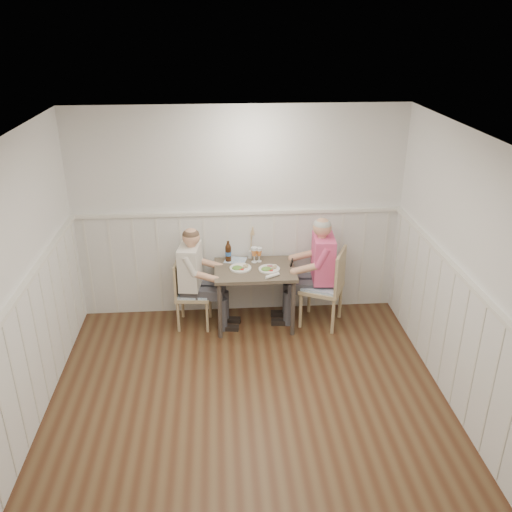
# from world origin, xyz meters

# --- Properties ---
(ground_plane) EXTENTS (4.50, 4.50, 0.00)m
(ground_plane) POSITION_xyz_m (0.00, 0.00, 0.00)
(ground_plane) COLOR #462817
(room_shell) EXTENTS (4.04, 4.54, 2.60)m
(room_shell) POSITION_xyz_m (0.00, 0.00, 1.52)
(room_shell) COLOR silver
(room_shell) RESTS_ON ground
(wainscot) EXTENTS (4.00, 4.49, 1.34)m
(wainscot) POSITION_xyz_m (0.00, 0.69, 0.69)
(wainscot) COLOR silver
(wainscot) RESTS_ON ground
(dining_table) EXTENTS (0.96, 0.70, 0.75)m
(dining_table) POSITION_xyz_m (0.17, 1.84, 0.65)
(dining_table) COLOR #4A4134
(dining_table) RESTS_ON ground
(chair_right) EXTENTS (0.62, 0.62, 0.99)m
(chair_right) POSITION_xyz_m (1.03, 1.77, 0.54)
(chair_right) COLOR #988665
(chair_right) RESTS_ON ground
(chair_left) EXTENTS (0.44, 0.44, 0.86)m
(chair_left) POSITION_xyz_m (-0.63, 1.87, 0.47)
(chair_left) COLOR #988665
(chair_left) RESTS_ON ground
(man_in_pink) EXTENTS (0.66, 0.46, 1.38)m
(man_in_pink) POSITION_xyz_m (0.94, 1.85, 0.58)
(man_in_pink) COLOR #3F3F47
(man_in_pink) RESTS_ON ground
(diner_cream) EXTENTS (0.64, 0.45, 1.30)m
(diner_cream) POSITION_xyz_m (-0.56, 1.85, 0.54)
(diner_cream) COLOR #3F3F47
(diner_cream) RESTS_ON ground
(plate_man) EXTENTS (0.25, 0.25, 0.06)m
(plate_man) POSITION_xyz_m (0.33, 1.78, 0.77)
(plate_man) COLOR white
(plate_man) RESTS_ON dining_table
(plate_diner) EXTENTS (0.26, 0.26, 0.07)m
(plate_diner) POSITION_xyz_m (-0.01, 1.83, 0.77)
(plate_diner) COLOR white
(plate_diner) RESTS_ON dining_table
(beer_glass_a) EXTENTS (0.07, 0.07, 0.18)m
(beer_glass_a) POSITION_xyz_m (0.23, 2.03, 0.87)
(beer_glass_a) COLOR silver
(beer_glass_a) RESTS_ON dining_table
(beer_glass_b) EXTENTS (0.08, 0.08, 0.20)m
(beer_glass_b) POSITION_xyz_m (0.17, 2.02, 0.88)
(beer_glass_b) COLOR silver
(beer_glass_b) RESTS_ON dining_table
(beer_bottle) EXTENTS (0.07, 0.07, 0.26)m
(beer_bottle) POSITION_xyz_m (-0.14, 2.07, 0.87)
(beer_bottle) COLOR black
(beer_bottle) RESTS_ON dining_table
(rolled_napkin) EXTENTS (0.18, 0.12, 0.04)m
(rolled_napkin) POSITION_xyz_m (0.35, 1.59, 0.77)
(rolled_napkin) COLOR white
(rolled_napkin) RESTS_ON dining_table
(grass_vase) EXTENTS (0.05, 0.05, 0.44)m
(grass_vase) POSITION_xyz_m (0.13, 2.15, 0.95)
(grass_vase) COLOR silver
(grass_vase) RESTS_ON dining_table
(gingham_mat) EXTENTS (0.30, 0.26, 0.01)m
(gingham_mat) POSITION_xyz_m (-0.05, 2.09, 0.75)
(gingham_mat) COLOR #5C88BE
(gingham_mat) RESTS_ON dining_table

